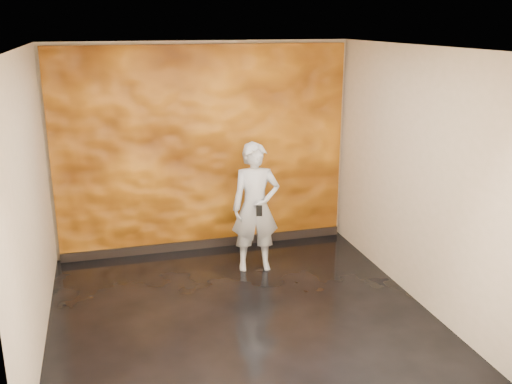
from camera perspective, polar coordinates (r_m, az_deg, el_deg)
The scene contains 5 objects.
room at distance 5.79m, azimuth -1.71°, elevation 0.27°, with size 4.02×4.02×2.81m.
feature_wall at distance 7.65m, azimuth -5.22°, elevation 4.17°, with size 3.90×0.06×2.75m, color orange.
baseboard at distance 8.01m, azimuth -4.92°, elevation -5.15°, with size 3.90×0.04×0.12m, color black.
man at distance 7.08m, azimuth -0.05°, elevation -1.55°, with size 0.60×0.39×1.63m, color #979EA6.
phone at distance 6.82m, azimuth 0.32°, elevation -1.89°, with size 0.07×0.01×0.14m, color black.
Camera 1 is at (-1.31, -5.39, 3.05)m, focal length 40.00 mm.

